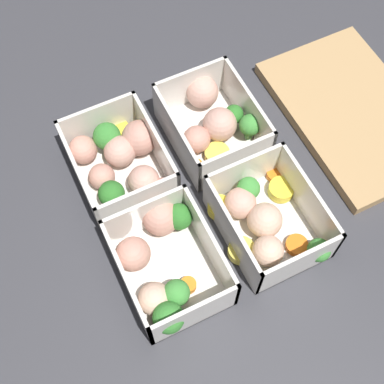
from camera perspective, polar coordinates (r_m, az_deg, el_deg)
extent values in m
plane|color=#38383D|center=(0.74, 0.00, -0.89)|extent=(4.00, 4.00, 0.00)
cube|color=silver|center=(0.77, -7.54, 1.99)|extent=(0.15, 0.12, 0.00)
cube|color=silver|center=(0.73, -11.91, 1.57)|extent=(0.15, 0.01, 0.07)
cube|color=silver|center=(0.75, -3.83, 4.94)|extent=(0.15, 0.01, 0.07)
cube|color=silver|center=(0.78, -9.88, 7.37)|extent=(0.01, 0.12, 0.07)
cube|color=silver|center=(0.70, -5.62, -1.26)|extent=(0.01, 0.12, 0.07)
cylinder|color=#407A37|center=(0.74, -8.38, -0.87)|extent=(0.01, 0.01, 0.01)
sphere|color=#2D7228|center=(0.72, -8.58, -0.19)|extent=(0.04, 0.04, 0.04)
cylinder|color=yellow|center=(0.79, -7.89, 6.53)|extent=(0.04, 0.04, 0.01)
sphere|color=tan|center=(0.77, -11.55, 4.44)|extent=(0.05, 0.05, 0.04)
sphere|color=tan|center=(0.74, -9.60, 1.62)|extent=(0.04, 0.04, 0.04)
sphere|color=#D19E8C|center=(0.76, -7.71, 4.29)|extent=(0.06, 0.06, 0.05)
sphere|color=#D19E8C|center=(0.73, -5.16, 1.19)|extent=(0.05, 0.05, 0.04)
sphere|color=tan|center=(0.76, -5.62, 5.77)|extent=(0.07, 0.07, 0.05)
sphere|color=tan|center=(0.72, -2.94, 0.13)|extent=(0.04, 0.04, 0.04)
cylinder|color=#49883F|center=(0.78, -8.84, 5.00)|extent=(0.01, 0.01, 0.01)
sphere|color=#388433|center=(0.76, -9.06, 5.89)|extent=(0.04, 0.04, 0.04)
cube|color=silver|center=(0.70, -2.39, -8.53)|extent=(0.15, 0.12, 0.00)
cube|color=silver|center=(0.66, -6.99, -9.56)|extent=(0.15, 0.01, 0.07)
cube|color=silver|center=(0.68, 1.88, -5.62)|extent=(0.15, 0.01, 0.07)
cube|color=silver|center=(0.69, -5.00, -2.53)|extent=(0.01, 0.12, 0.07)
cube|color=silver|center=(0.65, 0.26, -13.00)|extent=(0.01, 0.12, 0.07)
cylinder|color=#49883F|center=(0.67, -2.44, -13.74)|extent=(0.01, 0.01, 0.02)
sphere|color=#388433|center=(0.65, -2.52, -13.25)|extent=(0.04, 0.04, 0.04)
cylinder|color=#407A37|center=(0.72, -1.35, -3.33)|extent=(0.01, 0.01, 0.01)
sphere|color=#2D7228|center=(0.70, -1.38, -2.65)|extent=(0.04, 0.04, 0.04)
sphere|color=beige|center=(0.67, -3.99, -11.30)|extent=(0.04, 0.04, 0.04)
sphere|color=tan|center=(0.70, -3.35, -2.73)|extent=(0.06, 0.06, 0.05)
cylinder|color=orange|center=(0.69, -0.40, -9.90)|extent=(0.03, 0.03, 0.01)
cylinder|color=#519448|center=(0.68, -1.61, -11.16)|extent=(0.01, 0.01, 0.01)
sphere|color=#42933D|center=(0.66, -1.65, -10.68)|extent=(0.03, 0.03, 0.03)
sphere|color=tan|center=(0.69, -6.29, -6.57)|extent=(0.06, 0.06, 0.04)
cube|color=silver|center=(0.79, 2.09, 5.98)|extent=(0.15, 0.12, 0.00)
cube|color=silver|center=(0.75, -1.69, 5.82)|extent=(0.15, 0.01, 0.07)
cube|color=silver|center=(0.78, 5.91, 8.83)|extent=(0.15, 0.01, 0.07)
cube|color=silver|center=(0.80, -0.21, 11.17)|extent=(0.01, 0.12, 0.07)
cube|color=silver|center=(0.73, 4.74, 3.18)|extent=(0.01, 0.12, 0.07)
sphere|color=tan|center=(0.76, 0.50, 5.64)|extent=(0.05, 0.05, 0.04)
cylinder|color=#DBC647|center=(0.77, 2.69, 4.03)|extent=(0.05, 0.05, 0.01)
cylinder|color=#519448|center=(0.79, 6.07, 6.27)|extent=(0.01, 0.01, 0.02)
sphere|color=#42933D|center=(0.77, 6.21, 7.12)|extent=(0.03, 0.03, 0.03)
cylinder|color=orange|center=(0.76, 0.40, 2.74)|extent=(0.03, 0.03, 0.01)
cylinder|color=orange|center=(0.77, 6.07, 4.07)|extent=(0.04, 0.04, 0.01)
sphere|color=#D19E8C|center=(0.81, 1.12, 10.62)|extent=(0.05, 0.05, 0.05)
cylinder|color=#407A37|center=(0.80, 4.40, 7.54)|extent=(0.01, 0.01, 0.01)
sphere|color=#2D7228|center=(0.78, 4.49, 8.27)|extent=(0.03, 0.03, 0.03)
sphere|color=#D19E8C|center=(0.77, 2.98, 7.21)|extent=(0.07, 0.07, 0.05)
cube|color=silver|center=(0.73, 7.94, -3.76)|extent=(0.15, 0.12, 0.00)
cube|color=silver|center=(0.68, 4.18, -4.56)|extent=(0.15, 0.01, 0.07)
cube|color=silver|center=(0.72, 12.17, -0.82)|extent=(0.15, 0.01, 0.07)
cube|color=silver|center=(0.72, 5.46, 2.00)|extent=(0.01, 0.12, 0.07)
cube|color=silver|center=(0.68, 11.31, -7.60)|extent=(0.01, 0.12, 0.07)
cylinder|color=orange|center=(0.72, 11.10, -5.58)|extent=(0.03, 0.03, 0.01)
cylinder|color=#519448|center=(0.74, 5.91, -0.32)|extent=(0.01, 0.01, 0.02)
sphere|color=#42933D|center=(0.72, 6.05, 0.39)|extent=(0.03, 0.03, 0.03)
sphere|color=#D19E8C|center=(0.71, 5.19, -1.19)|extent=(0.05, 0.05, 0.04)
sphere|color=beige|center=(0.69, 8.10, -6.23)|extent=(0.06, 0.06, 0.04)
sphere|color=beige|center=(0.70, 7.76, -3.01)|extent=(0.06, 0.06, 0.05)
cylinder|color=yellow|center=(0.75, 9.49, 0.25)|extent=(0.05, 0.05, 0.02)
cylinder|color=yellow|center=(0.72, 2.94, -1.68)|extent=(0.04, 0.04, 0.02)
cylinder|color=#519448|center=(0.72, 13.11, -6.55)|extent=(0.01, 0.01, 0.01)
sphere|color=#42933D|center=(0.70, 13.38, -6.06)|extent=(0.03, 0.03, 0.03)
cylinder|color=orange|center=(0.76, 8.90, 1.88)|extent=(0.04, 0.04, 0.01)
cylinder|color=#DBC647|center=(0.70, 5.28, -6.25)|extent=(0.04, 0.04, 0.02)
cube|color=tan|center=(0.84, 16.81, 8.09)|extent=(0.28, 0.18, 0.02)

